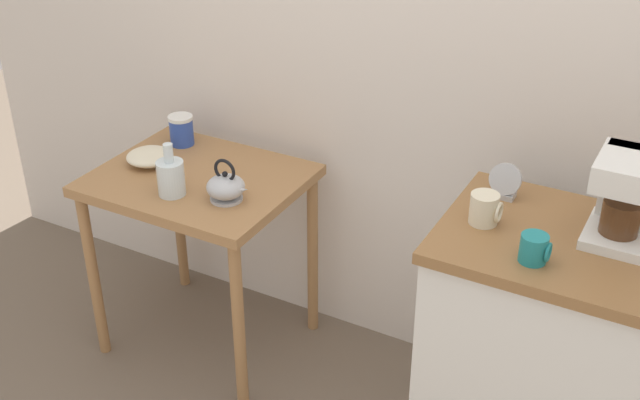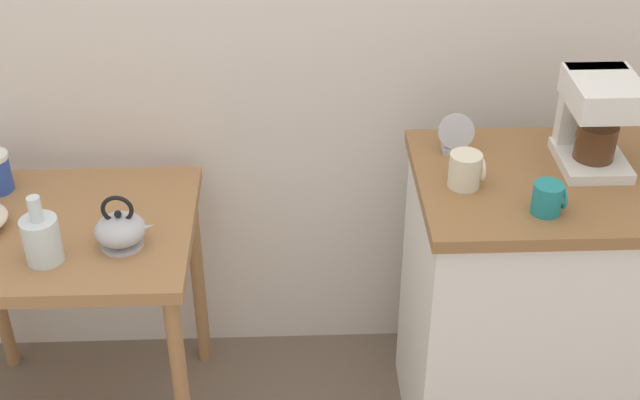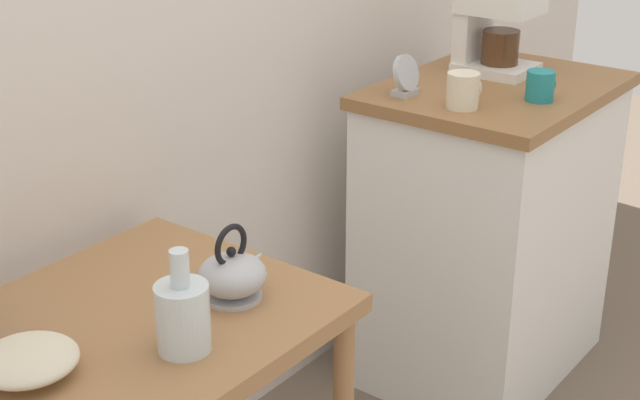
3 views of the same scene
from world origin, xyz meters
name	(u,v)px [view 3 (image 3 of 3)]	position (x,y,z in m)	size (l,w,h in m)	color
wooden_table	(129,371)	(-0.68, 0.04, 0.66)	(0.76, 0.62, 0.77)	#9E7044
kitchen_counter	(486,231)	(0.70, -0.01, 0.47)	(0.76, 0.57, 0.94)	white
bowl_stoneware	(28,360)	(-0.90, 0.04, 0.80)	(0.18, 0.18, 0.06)	beige
teakettle	(233,274)	(-0.48, -0.05, 0.82)	(0.17, 0.14, 0.16)	#B2B5BA
glass_carafe_vase	(183,315)	(-0.68, -0.11, 0.84)	(0.10, 0.10, 0.20)	silver
coffee_maker	(492,25)	(0.81, 0.07, 1.08)	(0.18, 0.22, 0.26)	white
mug_dark_teal	(540,86)	(0.63, -0.18, 0.98)	(0.08, 0.08, 0.08)	teal
mug_small_cream	(463,90)	(0.44, -0.04, 0.98)	(0.09, 0.09, 0.10)	beige
table_clock	(406,77)	(0.45, 0.14, 0.99)	(0.10, 0.05, 0.11)	#B2B5BA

